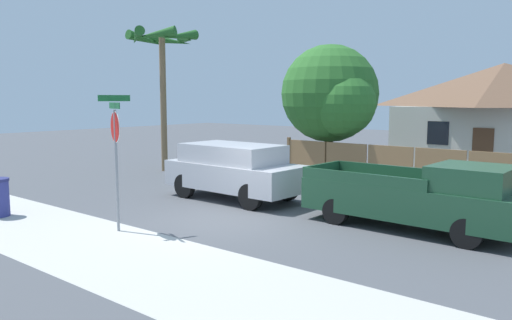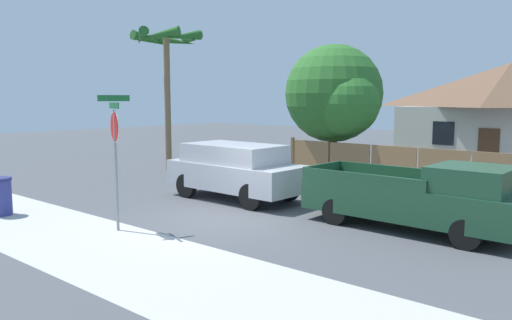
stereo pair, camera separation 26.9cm
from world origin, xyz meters
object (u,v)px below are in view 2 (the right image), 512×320
(trash_bin, at_px, (0,196))
(house, at_px, (508,113))
(orange_pickup, at_px, (419,197))
(red_suv, at_px, (236,169))
(palm_tree, at_px, (166,50))
(oak_tree, at_px, (336,96))
(stop_sign, at_px, (115,139))

(trash_bin, bearing_deg, house, 68.26)
(orange_pickup, bearing_deg, red_suv, -178.75)
(palm_tree, relative_size, red_suv, 1.34)
(house, bearing_deg, oak_tree, -123.98)
(stop_sign, bearing_deg, house, 97.77)
(orange_pickup, bearing_deg, stop_sign, -138.76)
(palm_tree, bearing_deg, stop_sign, -46.89)
(oak_tree, relative_size, palm_tree, 0.89)
(house, bearing_deg, red_suv, -107.74)
(oak_tree, height_order, orange_pickup, oak_tree)
(oak_tree, relative_size, red_suv, 1.20)
(palm_tree, distance_m, trash_bin, 10.73)
(red_suv, bearing_deg, palm_tree, 158.36)
(oak_tree, relative_size, trash_bin, 5.25)
(house, height_order, stop_sign, house)
(stop_sign, bearing_deg, palm_tree, 153.24)
(stop_sign, height_order, trash_bin, stop_sign)
(palm_tree, bearing_deg, trash_bin, -69.82)
(palm_tree, bearing_deg, oak_tree, 32.68)
(house, relative_size, stop_sign, 2.87)
(palm_tree, xyz_separation_m, red_suv, (6.84, -2.90, -4.50))
(oak_tree, relative_size, stop_sign, 1.68)
(house, relative_size, orange_pickup, 1.78)
(house, relative_size, oak_tree, 1.71)
(red_suv, xyz_separation_m, stop_sign, (0.41, -4.85, 1.30))
(stop_sign, bearing_deg, oak_tree, 114.29)
(house, distance_m, stop_sign, 19.90)
(palm_tree, distance_m, orange_pickup, 14.14)
(trash_bin, bearing_deg, palm_tree, 110.18)
(house, height_order, oak_tree, oak_tree)
(red_suv, xyz_separation_m, orange_pickup, (6.19, -0.01, -0.15))
(house, distance_m, red_suv, 15.40)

